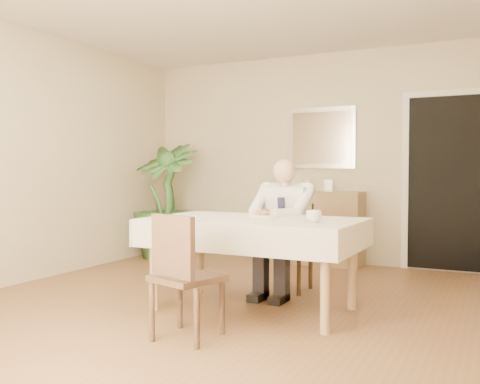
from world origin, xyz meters
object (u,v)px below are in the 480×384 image
at_px(chair_far, 291,241).
at_px(potted_palm, 166,201).
at_px(coffee_mug, 314,216).
at_px(sideboard, 317,227).
at_px(dining_table, 253,229).
at_px(chair_near, 182,270).
at_px(seated_man, 280,220).

bearing_deg(chair_far, potted_palm, 162.42).
bearing_deg(potted_palm, chair_far, -25.29).
xyz_separation_m(coffee_mug, potted_palm, (-2.65, 1.98, -0.05)).
relative_size(coffee_mug, potted_palm, 0.08).
height_order(chair_far, sideboard, sideboard).
bearing_deg(sideboard, dining_table, -82.78).
relative_size(chair_far, potted_palm, 0.55).
bearing_deg(chair_near, sideboard, 110.79).
height_order(chair_near, potted_palm, potted_palm).
xyz_separation_m(dining_table, seated_man, (-0.00, 0.59, 0.02)).
relative_size(dining_table, sideboard, 1.55).
bearing_deg(chair_far, dining_table, -82.30).
xyz_separation_m(chair_far, sideboard, (-0.21, 1.46, -0.01)).
xyz_separation_m(chair_near, sideboard, (-0.11, 3.27, -0.03)).
distance_m(chair_far, coffee_mug, 1.18).
bearing_deg(seated_man, sideboard, 96.81).
height_order(seated_man, coffee_mug, seated_man).
bearing_deg(potted_palm, seated_man, -31.21).
relative_size(chair_near, sideboard, 0.77).
bearing_deg(chair_near, potted_palm, 144.42).
bearing_deg(coffee_mug, seated_man, 127.71).
distance_m(dining_table, coffee_mug, 0.58).
bearing_deg(potted_palm, chair_near, -54.46).
bearing_deg(seated_man, dining_table, -90.00).
xyz_separation_m(chair_near, coffee_mug, (0.65, 0.82, 0.32)).
xyz_separation_m(dining_table, coffee_mug, (0.55, -0.12, 0.13)).
bearing_deg(coffee_mug, chair_near, -128.26).
height_order(dining_table, coffee_mug, coffee_mug).
height_order(dining_table, potted_palm, potted_palm).
distance_m(chair_far, chair_near, 1.81).
height_order(chair_far, chair_near, chair_near).
relative_size(dining_table, coffee_mug, 14.70).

